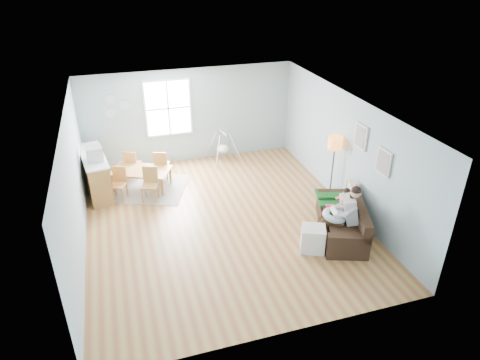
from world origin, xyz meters
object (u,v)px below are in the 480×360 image
object	(u,v)px
storage_cube	(312,239)
chair_ne	(161,164)
floor_lamp	(335,148)
monitor	(94,154)
father	(342,212)
chair_sw	(119,181)
baby_swing	(223,148)
dining_table	(142,179)
chair_nw	(132,163)
toddler	(341,202)
counter	(96,173)
sofa	(344,222)
chair_se	(150,182)

from	to	relation	value
storage_cube	chair_ne	bearing A→B (deg)	121.70
chair_ne	floor_lamp	bearing A→B (deg)	-31.26
chair_ne	monitor	bearing A→B (deg)	-160.91
father	floor_lamp	xyz separation A→B (m)	(0.61, 1.62, 0.69)
chair_sw	baby_swing	world-z (taller)	baby_swing
baby_swing	dining_table	bearing A→B (deg)	-157.99
floor_lamp	chair_nw	world-z (taller)	floor_lamp
father	monitor	distance (m)	5.91
floor_lamp	dining_table	size ratio (longest dim) A/B	1.15
chair_sw	toddler	bearing A→B (deg)	-31.54
floor_lamp	monitor	distance (m)	5.72
chair_nw	counter	distance (m)	1.07
sofa	monitor	size ratio (longest dim) A/B	5.26
toddler	chair_nw	bearing A→B (deg)	137.45
chair_nw	baby_swing	world-z (taller)	baby_swing
storage_cube	monitor	world-z (taller)	monitor
floor_lamp	chair_nw	xyz separation A→B (m)	(-4.57, 2.63, -0.94)
storage_cube	counter	xyz separation A→B (m)	(-4.19, 3.85, 0.26)
father	counter	distance (m)	6.15
floor_lamp	chair_ne	xyz separation A→B (m)	(-3.82, 2.32, -0.93)
toddler	chair_nw	distance (m)	5.66
dining_table	monitor	world-z (taller)	monitor
counter	monitor	bearing A→B (deg)	-79.65
sofa	storage_cube	world-z (taller)	sofa
chair_nw	chair_se	bearing A→B (deg)	-75.84
monitor	father	bearing A→B (deg)	-35.01
sofa	chair_se	size ratio (longest dim) A/B	2.49
father	dining_table	world-z (taller)	father
floor_lamp	counter	size ratio (longest dim) A/B	0.89
father	storage_cube	world-z (taller)	father
toddler	dining_table	xyz separation A→B (m)	(-4.00, 3.16, -0.42)
dining_table	chair_sw	bearing A→B (deg)	-121.49
floor_lamp	counter	world-z (taller)	floor_lamp
father	storage_cube	size ratio (longest dim) A/B	2.17
father	chair_nw	distance (m)	5.81
chair_sw	chair_se	distance (m)	0.79
counter	dining_table	bearing A→B (deg)	-7.39
chair_ne	counter	xyz separation A→B (m)	(-1.68, -0.21, 0.06)
storage_cube	dining_table	xyz separation A→B (m)	(-3.09, 3.71, -0.01)
storage_cube	baby_swing	xyz separation A→B (m)	(-0.62, 4.70, 0.14)
chair_sw	chair_ne	world-z (taller)	chair_ne
storage_cube	chair_sw	size ratio (longest dim) A/B	0.74
dining_table	baby_swing	bearing A→B (deg)	48.25
floor_lamp	storage_cube	bearing A→B (deg)	-126.97
dining_table	chair_sw	world-z (taller)	chair_sw
toddler	monitor	distance (m)	5.86
floor_lamp	chair_se	world-z (taller)	floor_lamp
chair_ne	baby_swing	xyz separation A→B (m)	(1.89, 0.64, -0.06)
chair_se	baby_swing	distance (m)	2.83
sofa	storage_cube	size ratio (longest dim) A/B	3.50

